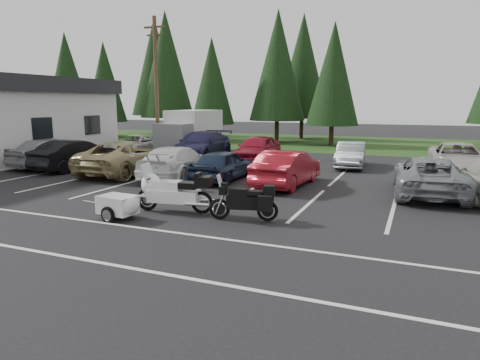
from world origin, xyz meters
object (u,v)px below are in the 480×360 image
utility_pole (156,83)px  touring_motorcycle (174,188)px  car_near_1 (76,155)px  car_near_0 (53,152)px  car_near_3 (177,162)px  car_near_4 (223,165)px  car_far_3 (351,155)px  car_far_0 (135,145)px  car_far_4 (457,159)px  box_truck (187,132)px  car_near_2 (128,157)px  cargo_trailer (118,207)px  car_near_5 (287,168)px  adventure_motorcycle (243,197)px  car_far_1 (201,145)px  car_near_6 (429,176)px  car_far_2 (257,149)px

utility_pole → touring_motorcycle: utility_pole is taller
car_near_1 → car_near_0: bearing=-2.5°
car_near_3 → car_near_4: 2.18m
car_near_4 → car_far_3: bearing=-126.0°
car_near_0 → car_far_0: bearing=-95.2°
car_far_4 → box_truck: bearing=169.3°
car_near_2 → cargo_trailer: bearing=122.9°
car_far_0 → utility_pole: bearing=70.3°
car_near_5 → adventure_motorcycle: size_ratio=2.00×
utility_pole → touring_motorcycle: bearing=-55.0°
adventure_motorcycle → car_far_1: bearing=108.9°
car_near_6 → car_far_3: size_ratio=1.29×
touring_motorcycle → adventure_motorcycle: size_ratio=1.25×
utility_pole → car_near_2: bearing=-66.1°
car_near_3 → car_near_4: car_near_3 is taller
car_near_0 → car_far_3: 15.97m
utility_pole → car_near_0: size_ratio=1.87×
touring_motorcycle → adventure_motorcycle: (2.37, -0.04, -0.09)m
car_near_5 → car_far_4: 9.10m
car_near_0 → car_near_6: 18.52m
car_near_3 → car_near_6: bearing=176.9°
cargo_trailer → adventure_motorcycle: 3.73m
car_near_3 → car_far_3: car_near_3 is taller
car_near_1 → car_near_2: 3.31m
adventure_motorcycle → car_near_1: bearing=140.2°
box_truck → adventure_motorcycle: (9.91, -14.16, -0.76)m
car_near_0 → car_near_4: 10.13m
car_near_1 → car_far_2: bearing=-137.0°
car_far_1 → car_far_2: 3.82m
box_truck → car_near_1: box_truck is taller
car_near_2 → car_far_4: (14.74, 6.10, -0.05)m
adventure_motorcycle → utility_pole: bearing=117.2°
car_near_1 → car_far_3: size_ratio=1.15×
car_near_6 → car_near_2: bearing=-2.7°
box_truck → adventure_motorcycle: bearing=-55.0°
car_near_3 → touring_motorcycle: 6.24m
car_near_2 → car_near_3: car_near_2 is taller
car_far_2 → car_near_1: bearing=-144.3°
car_near_5 → car_far_2: 6.98m
car_near_3 → car_far_3: bearing=-141.6°
car_near_6 → touring_motorcycle: bearing=34.5°
car_far_2 → box_truck: bearing=155.3°
box_truck → car_far_1: box_truck is taller
box_truck → car_far_2: size_ratio=1.20×
box_truck → cargo_trailer: 16.78m
utility_pole → car_far_1: (4.19, -1.67, -3.87)m
touring_motorcycle → utility_pole: bearing=115.8°
car_far_0 → car_far_1: bearing=-0.8°
car_near_2 → car_near_5: bearing=177.7°
car_far_0 → cargo_trailer: bearing=-58.5°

